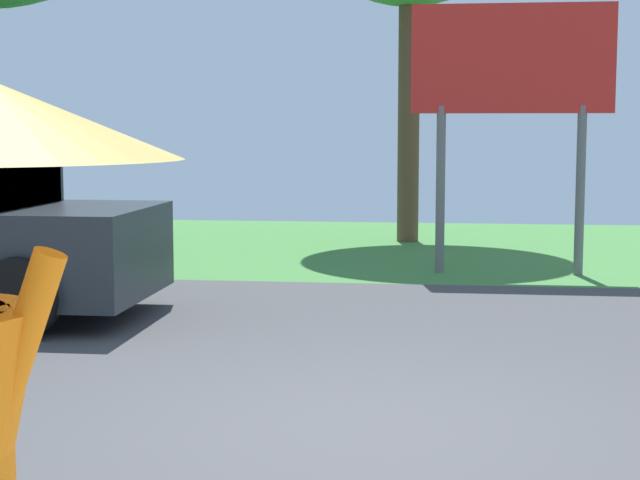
{
  "coord_description": "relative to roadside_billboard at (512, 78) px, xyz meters",
  "views": [
    {
      "loc": [
        0.49,
        -6.37,
        1.94
      ],
      "look_at": [
        -0.44,
        1.0,
        1.1
      ],
      "focal_mm": 56.95,
      "sensor_mm": 36.0,
      "label": 1
    }
  ],
  "objects": [
    {
      "name": "roadside_billboard",
      "position": [
        0.0,
        0.0,
        0.0
      ],
      "size": [
        2.6,
        0.12,
        3.5
      ],
      "color": "slate",
      "rests_on": "ground_plane"
    },
    {
      "name": "ground_plane",
      "position": [
        -1.29,
        -4.12,
        -2.6
      ],
      "size": [
        40.0,
        22.0,
        0.2
      ],
      "color": "#424244"
    }
  ]
}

